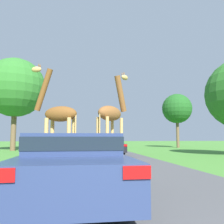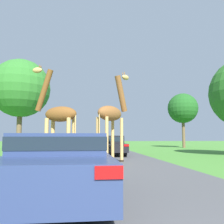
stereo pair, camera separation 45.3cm
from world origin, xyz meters
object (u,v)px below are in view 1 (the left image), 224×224
at_px(car_lead_maroon, 73,163).
at_px(tree_left_edge, 177,109).
at_px(giraffe_near_road, 112,114).
at_px(giraffe_companion, 58,116).
at_px(car_queue_right, 109,144).
at_px(tree_centre_back, 15,88).
at_px(car_queue_left, 81,142).

height_order(car_lead_maroon, tree_left_edge, tree_left_edge).
relative_size(giraffe_near_road, giraffe_companion, 0.98).
height_order(giraffe_near_road, car_queue_right, giraffe_near_road).
bearing_deg(car_queue_right, tree_left_edge, 47.06).
relative_size(giraffe_near_road, tree_centre_back, 0.55).
height_order(giraffe_companion, car_queue_right, giraffe_companion).
xyz_separation_m(car_queue_right, tree_left_edge, (10.10, 10.86, 4.09)).
bearing_deg(car_queue_left, car_lead_maroon, -91.25).
bearing_deg(tree_left_edge, car_lead_maroon, -118.57).
bearing_deg(car_queue_left, giraffe_near_road, -83.60).
distance_m(giraffe_companion, tree_left_edge, 21.01).
distance_m(car_lead_maroon, car_queue_right, 12.23).
relative_size(giraffe_companion, tree_left_edge, 0.76).
bearing_deg(car_lead_maroon, car_queue_left, 88.75).
distance_m(giraffe_companion, tree_centre_back, 13.50).
distance_m(tree_left_edge, tree_centre_back, 18.93).
bearing_deg(tree_centre_back, car_lead_maroon, -72.26).
bearing_deg(car_queue_right, giraffe_near_road, -95.60).
distance_m(car_lead_maroon, tree_left_edge, 26.35).
bearing_deg(car_lead_maroon, tree_left_edge, 61.43).
distance_m(car_queue_right, car_queue_left, 7.94).
bearing_deg(giraffe_companion, car_queue_left, 16.52).
height_order(giraffe_near_road, car_queue_left, giraffe_near_road).
xyz_separation_m(car_lead_maroon, car_queue_right, (2.34, 12.00, 0.03)).
bearing_deg(car_lead_maroon, giraffe_companion, 97.51).
bearing_deg(giraffe_near_road, car_queue_left, 142.33).
relative_size(giraffe_near_road, tree_left_edge, 0.74).
height_order(car_queue_right, tree_centre_back, tree_centre_back).
relative_size(giraffe_companion, tree_centre_back, 0.57).
bearing_deg(car_queue_left, tree_left_edge, 14.68).
xyz_separation_m(car_queue_right, car_queue_left, (-1.91, 7.71, 0.01)).
bearing_deg(giraffe_near_road, car_queue_right, 130.33).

